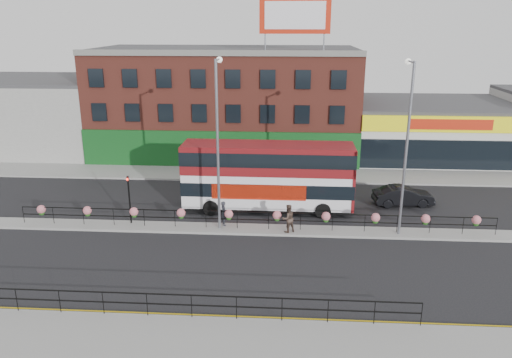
# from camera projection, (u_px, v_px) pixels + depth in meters

# --- Properties ---
(ground) EXTENTS (120.00, 120.00, 0.00)m
(ground) POSITION_uv_depth(u_px,v_px,m) (253.00, 231.00, 31.73)
(ground) COLOR black
(ground) RESTS_ON ground
(south_pavement) EXTENTS (60.00, 4.00, 0.15)m
(south_pavement) POSITION_uv_depth(u_px,v_px,m) (232.00, 347.00, 20.29)
(south_pavement) COLOR gray
(south_pavement) RESTS_ON ground
(north_pavement) EXTENTS (60.00, 4.00, 0.15)m
(north_pavement) POSITION_uv_depth(u_px,v_px,m) (263.00, 174.00, 43.12)
(north_pavement) COLOR gray
(north_pavement) RESTS_ON ground
(median) EXTENTS (60.00, 1.60, 0.15)m
(median) POSITION_uv_depth(u_px,v_px,m) (253.00, 229.00, 31.71)
(median) COLOR gray
(median) RESTS_ON ground
(yellow_line_inner) EXTENTS (60.00, 0.10, 0.01)m
(yellow_line_inner) POSITION_uv_depth(u_px,v_px,m) (238.00, 316.00, 22.50)
(yellow_line_inner) COLOR gold
(yellow_line_inner) RESTS_ON ground
(yellow_line_outer) EXTENTS (60.00, 0.10, 0.01)m
(yellow_line_outer) POSITION_uv_depth(u_px,v_px,m) (237.00, 319.00, 22.33)
(yellow_line_outer) COLOR gold
(yellow_line_outer) RESTS_ON ground
(brick_building) EXTENTS (25.00, 12.21, 10.30)m
(brick_building) POSITION_uv_depth(u_px,v_px,m) (227.00, 101.00, 49.41)
(brick_building) COLOR brown
(brick_building) RESTS_ON ground
(supermarket) EXTENTS (15.00, 12.25, 5.30)m
(supermarket) POSITION_uv_depth(u_px,v_px,m) (430.00, 129.00, 48.86)
(supermarket) COLOR silver
(supermarket) RESTS_ON ground
(warehouse_west) EXTENTS (15.50, 12.00, 7.30)m
(warehouse_west) POSITION_uv_depth(u_px,v_px,m) (31.00, 114.00, 51.17)
(warehouse_west) COLOR gray
(warehouse_west) RESTS_ON ground
(billboard) EXTENTS (6.00, 0.29, 4.40)m
(billboard) POSITION_uv_depth(u_px,v_px,m) (295.00, 15.00, 41.84)
(billboard) COLOR #B8210C
(billboard) RESTS_ON brick_building
(median_railing) EXTENTS (30.04, 0.56, 1.23)m
(median_railing) POSITION_uv_depth(u_px,v_px,m) (253.00, 215.00, 31.42)
(median_railing) COLOR black
(median_railing) RESTS_ON median
(south_railing) EXTENTS (20.04, 0.05, 1.12)m
(south_railing) POSITION_uv_depth(u_px,v_px,m) (191.00, 301.00, 21.96)
(south_railing) COLOR black
(south_railing) RESTS_ON south_pavement
(double_decker_bus) EXTENTS (11.79, 3.04, 4.76)m
(double_decker_bus) POSITION_uv_depth(u_px,v_px,m) (268.00, 170.00, 34.38)
(double_decker_bus) COLOR silver
(double_decker_bus) RESTS_ON ground
(car) EXTENTS (2.40, 4.60, 1.41)m
(car) POSITION_uv_depth(u_px,v_px,m) (403.00, 196.00, 35.94)
(car) COLOR black
(car) RESTS_ON ground
(pedestrian_a) EXTENTS (0.87, 0.82, 1.61)m
(pedestrian_a) POSITION_uv_depth(u_px,v_px,m) (224.00, 213.00, 31.99)
(pedestrian_a) COLOR #24252D
(pedestrian_a) RESTS_ON median
(pedestrian_b) EXTENTS (1.47, 1.44, 1.80)m
(pedestrian_b) POSITION_uv_depth(u_px,v_px,m) (288.00, 218.00, 30.91)
(pedestrian_b) COLOR #47362D
(pedestrian_b) RESTS_ON median
(lamp_column_west) EXTENTS (0.38, 1.85, 10.54)m
(lamp_column_west) POSITION_uv_depth(u_px,v_px,m) (218.00, 131.00, 30.13)
(lamp_column_west) COLOR slate
(lamp_column_west) RESTS_ON median
(lamp_column_east) EXTENTS (0.38, 1.84, 10.49)m
(lamp_column_east) POSITION_uv_depth(u_px,v_px,m) (407.00, 134.00, 29.31)
(lamp_column_east) COLOR slate
(lamp_column_east) RESTS_ON median
(traffic_light_median) EXTENTS (0.15, 0.28, 3.65)m
(traffic_light_median) POSITION_uv_depth(u_px,v_px,m) (129.00, 189.00, 31.86)
(traffic_light_median) COLOR black
(traffic_light_median) RESTS_ON median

